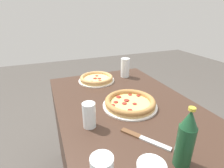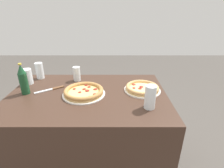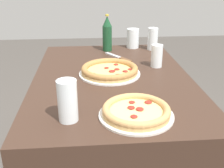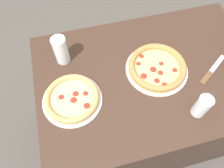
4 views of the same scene
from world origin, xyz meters
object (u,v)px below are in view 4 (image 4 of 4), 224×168
Objects in this scene: glass_water at (201,107)px; glass_mango_juice at (61,51)px; knife at (212,71)px; pizza_veggie at (157,67)px; pizza_margherita at (72,98)px.

glass_mango_juice is at bearing -39.46° from glass_water.
knife is (-0.17, -0.19, -0.05)m from glass_water.
glass_mango_juice is (0.44, -0.18, 0.05)m from pizza_veggie.
pizza_margherita is at bearing -20.46° from glass_water.
glass_water reaches higher than knife.
knife is at bearing 178.88° from pizza_margherita.
glass_mango_juice reaches higher than knife.
glass_water reaches higher than pizza_margherita.
glass_mango_juice is at bearing -88.54° from pizza_margherita.
pizza_margherita is at bearing 91.46° from glass_mango_juice.
pizza_veggie is 0.28m from knife.
glass_water is (-0.10, 0.26, 0.03)m from pizza_veggie.
glass_mango_juice is 0.77× the size of knife.
pizza_veggie is at bearing 157.68° from glass_mango_juice.
pizza_veggie is 2.55× the size of glass_water.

